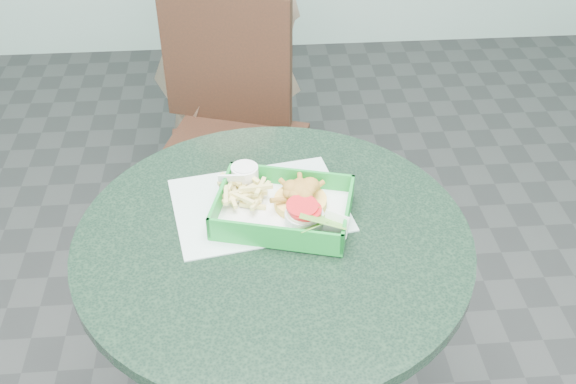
{
  "coord_description": "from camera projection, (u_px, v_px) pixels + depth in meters",
  "views": [
    {
      "loc": [
        -0.05,
        -1.08,
        1.73
      ],
      "look_at": [
        0.04,
        0.1,
        0.8
      ],
      "focal_mm": 42.0,
      "sensor_mm": 36.0,
      "label": 1
    }
  ],
  "objects": [
    {
      "name": "cafe_table",
      "position": [
        274.0,
        295.0,
        1.56
      ],
      "size": [
        0.86,
        0.86,
        0.75
      ],
      "color": "black",
      "rests_on": "floor"
    },
    {
      "name": "dining_chair",
      "position": [
        229.0,
        119.0,
        2.26
      ],
      "size": [
        0.44,
        0.44,
        0.93
      ],
      "rotation": [
        0.0,
        0.0,
        -0.31
      ],
      "color": "#4B2816",
      "rests_on": "floor"
    },
    {
      "name": "diner_person",
      "position": [
        219.0,
        5.0,
        2.3
      ],
      "size": [
        0.67,
        0.52,
        1.63
      ],
      "primitive_type": "imported",
      "rotation": [
        0.0,
        0.0,
        2.9
      ],
      "color": "tan",
      "rests_on": "floor"
    },
    {
      "name": "placemat",
      "position": [
        259.0,
        211.0,
        1.53
      ],
      "size": [
        0.42,
        0.35,
        0.0
      ],
      "primitive_type": "cube",
      "rotation": [
        0.0,
        0.0,
        0.18
      ],
      "color": "silver",
      "rests_on": "cafe_table"
    },
    {
      "name": "food_basket",
      "position": [
        284.0,
        219.0,
        1.49
      ],
      "size": [
        0.29,
        0.21,
        0.06
      ],
      "rotation": [
        0.0,
        0.0,
        -0.26
      ],
      "color": "#158B2E",
      "rests_on": "placemat"
    },
    {
      "name": "crab_sandwich",
      "position": [
        297.0,
        198.0,
        1.49
      ],
      "size": [
        0.12,
        0.12,
        0.07
      ],
      "rotation": [
        0.0,
        0.0,
        -0.03
      ],
      "color": "#E8B24B",
      "rests_on": "food_basket"
    },
    {
      "name": "fries_pile",
      "position": [
        238.0,
        202.0,
        1.5
      ],
      "size": [
        0.11,
        0.12,
        0.04
      ],
      "primitive_type": null,
      "rotation": [
        0.0,
        0.0,
        0.0
      ],
      "color": "#E5D276",
      "rests_on": "food_basket"
    },
    {
      "name": "sauce_ramekin",
      "position": [
        234.0,
        186.0,
        1.53
      ],
      "size": [
        0.06,
        0.06,
        0.04
      ],
      "rotation": [
        0.0,
        0.0,
        -0.12
      ],
      "color": "white",
      "rests_on": "food_basket"
    },
    {
      "name": "garnish_cup",
      "position": [
        311.0,
        219.0,
        1.45
      ],
      "size": [
        0.12,
        0.12,
        0.05
      ],
      "rotation": [
        0.0,
        0.0,
        -0.05
      ],
      "color": "silver",
      "rests_on": "food_basket"
    }
  ]
}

